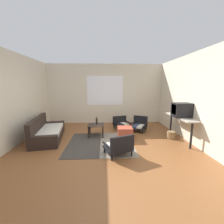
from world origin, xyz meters
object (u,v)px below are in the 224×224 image
(clay_vase, at_px, (176,111))
(coffee_table, at_px, (96,127))
(armchair_corner, at_px, (139,125))
(crt_television, at_px, (182,110))
(couch, at_px, (47,132))
(glass_bottle, at_px, (97,121))
(armchair_by_window, at_px, (121,123))
(ottoman_orange, at_px, (125,133))
(wicker_basket, at_px, (171,135))
(armchair_striped_foreground, at_px, (119,146))
(console_shelf, at_px, (181,119))

(clay_vase, bearing_deg, coffee_table, 175.79)
(armchair_corner, distance_m, crt_television, 1.76)
(couch, xyz_separation_m, clay_vase, (4.30, 0.01, 0.68))
(coffee_table, distance_m, glass_bottle, 0.20)
(crt_television, bearing_deg, armchair_corner, 131.69)
(armchair_by_window, relative_size, crt_television, 1.31)
(ottoman_orange, xyz_separation_m, wicker_basket, (1.54, -0.03, -0.08))
(coffee_table, distance_m, armchair_striped_foreground, 1.66)
(crt_television, height_order, glass_bottle, crt_television)
(ottoman_orange, xyz_separation_m, crt_television, (1.72, -0.29, 0.81))
(armchair_striped_foreground, xyz_separation_m, armchair_corner, (0.98, 2.09, -0.02))
(coffee_table, xyz_separation_m, ottoman_orange, (0.97, -0.33, -0.13))
(armchair_by_window, distance_m, ottoman_orange, 1.17)
(coffee_table, height_order, wicker_basket, coffee_table)
(ottoman_orange, bearing_deg, armchair_striped_foreground, -104.30)
(couch, xyz_separation_m, crt_television, (4.29, -0.41, 0.78))
(coffee_table, relative_size, console_shelf, 0.39)
(armchair_striped_foreground, relative_size, ottoman_orange, 1.66)
(ottoman_orange, relative_size, glass_bottle, 1.75)
(glass_bottle, bearing_deg, wicker_basket, -8.78)
(coffee_table, relative_size, ottoman_orange, 1.17)
(couch, distance_m, armchair_corner, 3.33)
(clay_vase, relative_size, glass_bottle, 1.16)
(armchair_corner, relative_size, console_shelf, 0.56)
(couch, height_order, coffee_table, couch)
(clay_vase, xyz_separation_m, wicker_basket, (-0.18, -0.16, -0.79))
(couch, bearing_deg, armchair_corner, 13.41)
(console_shelf, distance_m, wicker_basket, 0.63)
(glass_bottle, bearing_deg, ottoman_orange, -20.59)
(wicker_basket, bearing_deg, armchair_by_window, 142.01)
(armchair_by_window, distance_m, wicker_basket, 1.95)
(clay_vase, bearing_deg, armchair_corner, 144.00)
(clay_vase, xyz_separation_m, glass_bottle, (-2.67, 0.23, -0.38))
(crt_television, bearing_deg, console_shelf, 87.38)
(armchair_by_window, height_order, ottoman_orange, armchair_by_window)
(armchair_striped_foreground, height_order, clay_vase, clay_vase)
(clay_vase, distance_m, wicker_basket, 0.82)
(wicker_basket, bearing_deg, couch, 177.91)
(armchair_by_window, distance_m, armchair_striped_foreground, 2.39)
(armchair_by_window, bearing_deg, crt_television, -40.31)
(couch, bearing_deg, armchair_striped_foreground, -30.20)
(couch, distance_m, wicker_basket, 4.12)
(armchair_corner, bearing_deg, clay_vase, -36.00)
(couch, relative_size, coffee_table, 3.63)
(coffee_table, distance_m, clay_vase, 2.76)
(couch, xyz_separation_m, console_shelf, (4.30, -0.34, 0.46))
(armchair_striped_foreground, distance_m, ottoman_orange, 1.24)
(armchair_by_window, xyz_separation_m, clay_vase, (1.72, -1.04, 0.68))
(armchair_by_window, bearing_deg, wicker_basket, -37.99)
(ottoman_orange, distance_m, clay_vase, 1.87)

